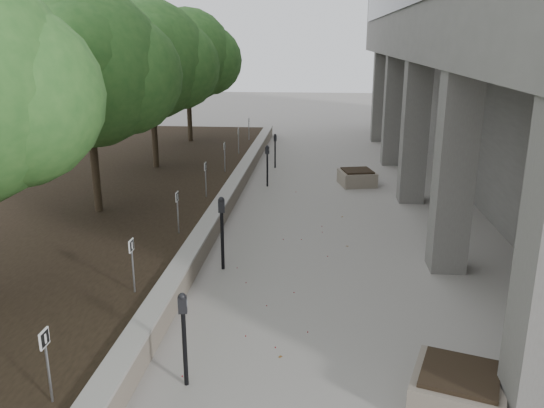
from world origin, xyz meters
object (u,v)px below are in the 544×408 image
at_px(parking_meter_2, 184,340).
at_px(crabapple_tree_5, 188,75).
at_px(planter_front, 458,390).
at_px(parking_meter_3, 222,233).
at_px(parking_meter_5, 275,151).
at_px(crabapple_tree_4, 151,85).
at_px(parking_meter_4, 267,166).
at_px(planter_back, 357,177).
at_px(crabapple_tree_3, 89,102).

bearing_deg(parking_meter_2, crabapple_tree_5, 92.81).
xyz_separation_m(crabapple_tree_5, planter_front, (7.41, -16.62, -2.86)).
bearing_deg(planter_front, crabapple_tree_5, 114.03).
distance_m(parking_meter_3, parking_meter_5, 9.40).
xyz_separation_m(crabapple_tree_4, planter_front, (7.41, -11.62, -2.86)).
relative_size(crabapple_tree_4, parking_meter_2, 3.93).
bearing_deg(parking_meter_4, planter_back, 23.56).
bearing_deg(crabapple_tree_5, parking_meter_5, -38.34).
bearing_deg(planter_front, parking_meter_3, 132.44).
distance_m(crabapple_tree_3, parking_meter_4, 6.25).
bearing_deg(crabapple_tree_5, planter_back, -38.02).
relative_size(parking_meter_4, planter_back, 1.25).
bearing_deg(planter_front, parking_meter_4, 108.04).
height_order(parking_meter_3, parking_meter_4, parking_meter_3).
height_order(crabapple_tree_3, parking_meter_2, crabapple_tree_3).
bearing_deg(parking_meter_3, parking_meter_5, 79.41).
distance_m(crabapple_tree_4, planter_front, 14.07).
bearing_deg(planter_back, crabapple_tree_4, 177.61).
bearing_deg(crabapple_tree_4, parking_meter_3, -64.17).
xyz_separation_m(crabapple_tree_3, planter_back, (6.76, 4.72, -2.87)).
relative_size(parking_meter_5, planter_back, 1.18).
distance_m(crabapple_tree_5, parking_meter_2, 17.06).
xyz_separation_m(crabapple_tree_5, parking_meter_3, (3.62, -12.47, -2.34)).
xyz_separation_m(crabapple_tree_5, parking_meter_4, (3.87, -5.75, -2.45)).
height_order(parking_meter_3, parking_meter_5, parking_meter_3).
relative_size(parking_meter_2, parking_meter_3, 0.89).
bearing_deg(parking_meter_5, crabapple_tree_3, -130.24).
bearing_deg(parking_meter_5, crabapple_tree_4, -164.59).
bearing_deg(parking_meter_2, crabapple_tree_3, 110.34).
height_order(crabapple_tree_5, parking_meter_4, crabapple_tree_5).
bearing_deg(parking_meter_2, planter_front, -12.85).
distance_m(parking_meter_2, parking_meter_5, 13.38).
bearing_deg(crabapple_tree_4, parking_meter_2, -71.58).
distance_m(parking_meter_4, planter_front, 11.44).
height_order(parking_meter_5, planter_back, parking_meter_5).
xyz_separation_m(parking_meter_2, planter_back, (2.94, 11.17, -0.44)).
height_order(crabapple_tree_4, parking_meter_5, crabapple_tree_4).
bearing_deg(parking_meter_2, crabapple_tree_4, 98.18).
distance_m(crabapple_tree_4, parking_meter_5, 5.00).
bearing_deg(crabapple_tree_4, planter_back, -2.39).
bearing_deg(planter_back, parking_meter_2, -104.75).
xyz_separation_m(crabapple_tree_4, crabapple_tree_5, (0.00, 5.00, 0.00)).
bearing_deg(crabapple_tree_4, crabapple_tree_3, -90.00).
bearing_deg(planter_back, planter_front, -86.70).
xyz_separation_m(parking_meter_3, parking_meter_5, (0.27, 9.40, -0.14)).
bearing_deg(planter_back, crabapple_tree_5, 141.98).
relative_size(parking_meter_3, planter_back, 1.44).
distance_m(crabapple_tree_5, parking_meter_3, 13.19).
bearing_deg(parking_meter_2, parking_meter_3, 82.62).
height_order(parking_meter_2, parking_meter_4, parking_meter_2).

